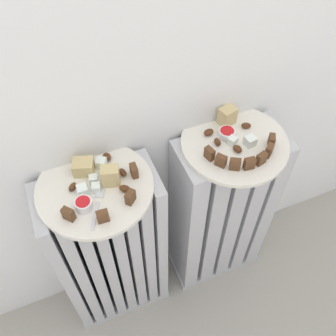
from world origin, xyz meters
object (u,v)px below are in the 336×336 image
(plate_left, at_px, (95,188))
(jam_bowl_left, at_px, (84,204))
(fork, at_px, (97,206))
(radiator_left, at_px, (112,253))
(radiator_right, at_px, (220,214))
(jam_bowl_right, at_px, (227,133))
(plate_right, at_px, (235,143))

(plate_left, height_order, jam_bowl_left, jam_bowl_left)
(fork, bearing_deg, jam_bowl_left, 163.41)
(radiator_left, relative_size, radiator_right, 1.00)
(radiator_right, xyz_separation_m, fork, (-0.37, -0.06, 0.35))
(plate_left, xyz_separation_m, fork, (-0.01, -0.06, 0.01))
(radiator_right, xyz_separation_m, plate_left, (-0.36, 0.00, 0.34))
(radiator_right, relative_size, jam_bowl_right, 15.33)
(radiator_left, height_order, radiator_right, same)
(radiator_right, bearing_deg, plate_right, 0.00)
(plate_right, bearing_deg, plate_left, 180.00)
(plate_right, xyz_separation_m, fork, (-0.37, -0.06, 0.01))
(plate_right, relative_size, fork, 2.71)
(radiator_left, height_order, jam_bowl_left, jam_bowl_left)
(plate_left, bearing_deg, fork, -99.49)
(radiator_right, height_order, fork, fork)
(plate_left, distance_m, plate_right, 0.36)
(jam_bowl_right, bearing_deg, plate_right, -68.78)
(radiator_right, height_order, plate_left, plate_left)
(fork, bearing_deg, jam_bowl_right, 12.72)
(radiator_left, relative_size, plate_right, 2.39)
(radiator_right, relative_size, plate_left, 2.39)
(radiator_left, height_order, fork, fork)
(radiator_right, height_order, jam_bowl_right, jam_bowl_right)
(plate_left, xyz_separation_m, jam_bowl_right, (0.35, 0.03, 0.02))
(plate_left, height_order, fork, fork)
(plate_left, relative_size, jam_bowl_left, 7.01)
(radiator_right, distance_m, jam_bowl_left, 0.54)
(jam_bowl_right, bearing_deg, plate_left, -175.71)
(plate_right, height_order, fork, fork)
(plate_left, bearing_deg, jam_bowl_right, 4.29)
(radiator_right, xyz_separation_m, jam_bowl_right, (-0.01, 0.03, 0.35))
(plate_left, distance_m, jam_bowl_right, 0.36)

